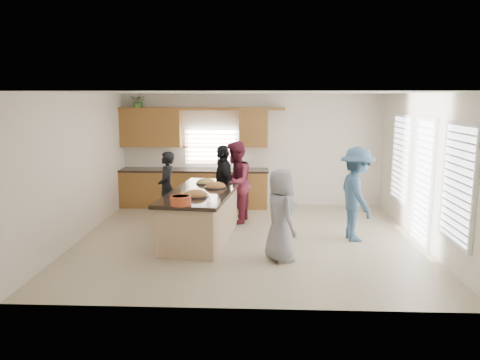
{
  "coord_description": "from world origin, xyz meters",
  "views": [
    {
      "loc": [
        0.22,
        -8.71,
        2.74
      ],
      "look_at": [
        -0.17,
        0.11,
        1.15
      ],
      "focal_mm": 35.0,
      "sensor_mm": 36.0,
      "label": 1
    }
  ],
  "objects_px": {
    "salad_bowl": "(181,200)",
    "woman_right_front": "(280,215)",
    "woman_right_back": "(357,194)",
    "woman_left_mid": "(235,183)",
    "woman_left_front": "(223,185)",
    "woman_left_back": "(167,187)",
    "island": "(202,216)"
  },
  "relations": [
    {
      "from": "island",
      "to": "woman_right_back",
      "type": "bearing_deg",
      "value": 7.57
    },
    {
      "from": "island",
      "to": "woman_left_back",
      "type": "relative_size",
      "value": 1.81
    },
    {
      "from": "woman_left_mid",
      "to": "woman_right_front",
      "type": "height_order",
      "value": "woman_left_mid"
    },
    {
      "from": "island",
      "to": "woman_left_front",
      "type": "distance_m",
      "value": 1.13
    },
    {
      "from": "woman_left_front",
      "to": "woman_right_front",
      "type": "relative_size",
      "value": 1.11
    },
    {
      "from": "woman_right_back",
      "to": "island",
      "type": "bearing_deg",
      "value": 83.52
    },
    {
      "from": "island",
      "to": "woman_left_front",
      "type": "relative_size",
      "value": 1.63
    },
    {
      "from": "woman_left_front",
      "to": "woman_left_back",
      "type": "bearing_deg",
      "value": -114.88
    },
    {
      "from": "woman_left_back",
      "to": "woman_right_back",
      "type": "xyz_separation_m",
      "value": [
        3.87,
        -1.15,
        0.12
      ]
    },
    {
      "from": "woman_left_mid",
      "to": "island",
      "type": "bearing_deg",
      "value": -17.77
    },
    {
      "from": "salad_bowl",
      "to": "woman_left_back",
      "type": "distance_m",
      "value": 2.52
    },
    {
      "from": "salad_bowl",
      "to": "woman_right_back",
      "type": "bearing_deg",
      "value": 21.6
    },
    {
      "from": "salad_bowl",
      "to": "woman_right_back",
      "type": "relative_size",
      "value": 0.19
    },
    {
      "from": "salad_bowl",
      "to": "woman_left_mid",
      "type": "bearing_deg",
      "value": 71.89
    },
    {
      "from": "woman_right_back",
      "to": "salad_bowl",
      "type": "bearing_deg",
      "value": 104.38
    },
    {
      "from": "woman_left_front",
      "to": "woman_right_back",
      "type": "height_order",
      "value": "woman_right_back"
    },
    {
      "from": "woman_left_front",
      "to": "woman_right_back",
      "type": "bearing_deg",
      "value": 53.62
    },
    {
      "from": "woman_left_front",
      "to": "woman_right_front",
      "type": "height_order",
      "value": "woman_left_front"
    },
    {
      "from": "woman_left_mid",
      "to": "woman_left_front",
      "type": "distance_m",
      "value": 0.31
    },
    {
      "from": "salad_bowl",
      "to": "woman_right_front",
      "type": "bearing_deg",
      "value": 2.14
    },
    {
      "from": "island",
      "to": "woman_right_back",
      "type": "xyz_separation_m",
      "value": [
        2.96,
        0.04,
        0.45
      ]
    },
    {
      "from": "island",
      "to": "woman_left_back",
      "type": "distance_m",
      "value": 1.54
    },
    {
      "from": "island",
      "to": "woman_right_back",
      "type": "height_order",
      "value": "woman_right_back"
    },
    {
      "from": "woman_left_back",
      "to": "woman_left_mid",
      "type": "distance_m",
      "value": 1.5
    },
    {
      "from": "woman_left_back",
      "to": "salad_bowl",
      "type": "bearing_deg",
      "value": 10.48
    },
    {
      "from": "woman_right_front",
      "to": "woman_left_mid",
      "type": "bearing_deg",
      "value": -1.59
    },
    {
      "from": "woman_left_mid",
      "to": "woman_left_front",
      "type": "xyz_separation_m",
      "value": [
        -0.25,
        -0.18,
        -0.03
      ]
    },
    {
      "from": "woman_right_front",
      "to": "woman_left_back",
      "type": "bearing_deg",
      "value": 23.25
    },
    {
      "from": "woman_left_mid",
      "to": "woman_right_front",
      "type": "xyz_separation_m",
      "value": [
        0.87,
        -2.33,
        -0.11
      ]
    },
    {
      "from": "woman_left_back",
      "to": "woman_right_back",
      "type": "bearing_deg",
      "value": 67.25
    },
    {
      "from": "woman_left_mid",
      "to": "woman_left_back",
      "type": "bearing_deg",
      "value": -81.83
    },
    {
      "from": "island",
      "to": "salad_bowl",
      "type": "height_order",
      "value": "salad_bowl"
    }
  ]
}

